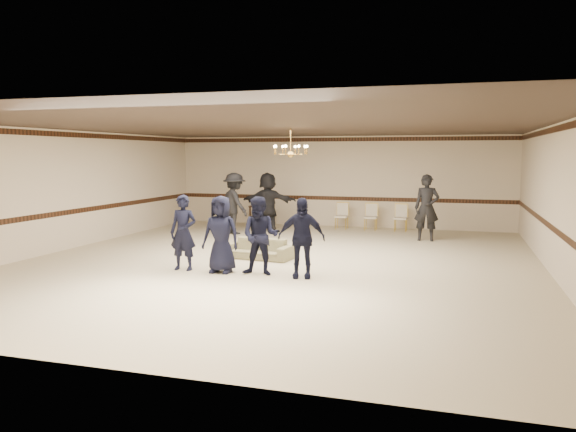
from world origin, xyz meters
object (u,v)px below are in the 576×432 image
object	(u,v)px
adult_mid	(268,202)
adult_right	(427,208)
boy_d	(301,238)
banquet_chair_right	(401,218)
boy_c	(260,236)
chandelier	(291,141)
adult_left	(234,203)
banquet_chair_left	(342,216)
boy_b	(221,234)
banquet_chair_mid	(371,217)
boy_a	(183,233)
console_table	(261,215)
settee	(258,249)

from	to	relation	value
adult_mid	adult_right	world-z (taller)	same
boy_d	adult_mid	distance (m)	6.96
banquet_chair_right	boy_c	bearing A→B (deg)	-100.49
chandelier	adult_right	bearing A→B (deg)	46.92
chandelier	adult_left	world-z (taller)	chandelier
chandelier	banquet_chair_left	bearing A→B (deg)	87.11
adult_mid	boy_b	bearing A→B (deg)	98.57
adult_left	banquet_chair_left	world-z (taller)	adult_left
banquet_chair_mid	banquet_chair_right	bearing A→B (deg)	-1.02
boy_a	adult_left	distance (m)	5.73
banquet_chair_right	boy_a	bearing A→B (deg)	-111.94
boy_a	banquet_chair_mid	world-z (taller)	boy_a
chandelier	console_table	xyz separation A→B (m)	(-2.73, 5.46, -2.52)
boy_c	boy_b	bearing A→B (deg)	177.29
chandelier	adult_right	distance (m)	5.04
banquet_chair_right	console_table	distance (m)	5.00
adult_mid	banquet_chair_left	bearing A→B (deg)	-147.57
boy_c	banquet_chair_mid	bearing A→B (deg)	78.62
console_table	banquet_chair_right	bearing A→B (deg)	-3.77
boy_d	banquet_chair_mid	bearing A→B (deg)	77.34
banquet_chair_mid	adult_right	bearing A→B (deg)	-44.81
banquet_chair_left	banquet_chair_mid	bearing A→B (deg)	1.29
banquet_chair_mid	banquet_chair_right	distance (m)	1.00
chandelier	banquet_chair_mid	distance (m)	5.93
boy_b	adult_mid	bearing A→B (deg)	98.88
banquet_chair_left	console_table	xyz separation A→B (m)	(-3.00, 0.20, -0.09)
boy_c	boy_a	bearing A→B (deg)	177.29
boy_a	settee	xyz separation A→B (m)	(1.12, 1.75, -0.59)
banquet_chair_left	console_table	distance (m)	3.01
chandelier	adult_right	world-z (taller)	chandelier
adult_mid	banquet_chair_mid	xyz separation A→B (m)	(3.17, 1.45, -0.54)
adult_left	settee	bearing A→B (deg)	157.05
boy_d	console_table	xyz separation A→B (m)	(-3.71, 7.97, -0.48)
boy_d	banquet_chair_mid	world-z (taller)	boy_d
boy_c	adult_left	size ratio (longest dim) A/B	0.85
console_table	chandelier	bearing A→B (deg)	-64.87
boy_a	boy_d	xyz separation A→B (m)	(2.70, 0.00, 0.00)
boy_d	banquet_chair_right	world-z (taller)	boy_d
boy_c	banquet_chair_mid	distance (m)	7.87
chandelier	settee	size ratio (longest dim) A/B	0.56
chandelier	console_table	bearing A→B (deg)	116.60
chandelier	adult_mid	world-z (taller)	chandelier
banquet_chair_left	console_table	world-z (taller)	banquet_chair_left
chandelier	boy_d	distance (m)	3.38
chandelier	banquet_chair_right	xyz separation A→B (m)	(2.27, 5.26, -2.43)
banquet_chair_left	banquet_chair_mid	world-z (taller)	same
boy_c	adult_left	distance (m)	6.33
boy_c	console_table	bearing A→B (deg)	106.74
banquet_chair_left	banquet_chair_mid	size ratio (longest dim) A/B	1.00
adult_right	console_table	distance (m)	6.30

